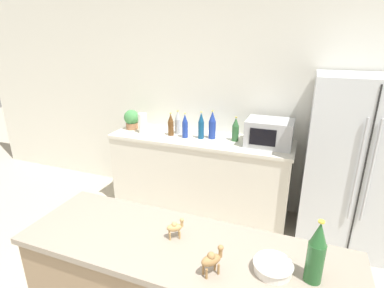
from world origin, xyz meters
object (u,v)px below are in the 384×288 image
(back_bottle_4, at_px, (235,129))
(back_bottle_0, at_px, (212,125))
(back_bottle_2, at_px, (201,126))
(camel_figurine_second, at_px, (212,259))
(refrigerator, at_px, (357,165))
(paper_towel_roll, at_px, (143,123))
(camel_figurine, at_px, (175,227))
(potted_plant, at_px, (132,119))
(microwave, at_px, (269,133))
(fruit_bowl, at_px, (273,266))
(back_bottle_1, at_px, (171,125))
(wine_bottle, at_px, (316,253))
(back_bottle_3, at_px, (178,123))
(back_bottle_5, at_px, (185,126))

(back_bottle_4, bearing_deg, back_bottle_0, -177.04)
(back_bottle_2, height_order, camel_figurine_second, back_bottle_2)
(refrigerator, relative_size, camel_figurine_second, 12.04)
(back_bottle_2, bearing_deg, paper_towel_roll, -176.54)
(back_bottle_2, distance_m, camel_figurine, 1.91)
(potted_plant, xyz_separation_m, microwave, (1.69, -0.01, 0.01))
(potted_plant, relative_size, camel_figurine, 2.05)
(potted_plant, xyz_separation_m, back_bottle_2, (0.94, -0.05, 0.02))
(paper_towel_roll, relative_size, fruit_bowl, 1.29)
(back_bottle_0, bearing_deg, camel_figurine_second, -72.55)
(potted_plant, height_order, back_bottle_1, back_bottle_1)
(refrigerator, bearing_deg, potted_plant, 177.99)
(back_bottle_1, height_order, wine_bottle, wine_bottle)
(back_bottle_1, relative_size, camel_figurine_second, 1.91)
(back_bottle_1, distance_m, back_bottle_3, 0.11)
(fruit_bowl, xyz_separation_m, camel_figurine, (-0.52, 0.06, 0.04))
(fruit_bowl, bearing_deg, refrigerator, 72.76)
(potted_plant, bearing_deg, refrigerator, -2.01)
(camel_figurine, relative_size, camel_figurine_second, 0.84)
(wine_bottle, bearing_deg, back_bottle_3, 127.61)
(microwave, height_order, back_bottle_2, back_bottle_2)
(back_bottle_1, height_order, fruit_bowl, back_bottle_1)
(refrigerator, distance_m, back_bottle_1, 1.99)
(refrigerator, distance_m, back_bottle_2, 1.62)
(back_bottle_0, bearing_deg, wine_bottle, -60.91)
(refrigerator, height_order, potted_plant, refrigerator)
(wine_bottle, bearing_deg, camel_figurine, 175.78)
(back_bottle_5, relative_size, camel_figurine, 2.43)
(potted_plant, distance_m, camel_figurine, 2.38)
(back_bottle_5, xyz_separation_m, fruit_bowl, (1.21, -1.87, -0.04))
(wine_bottle, distance_m, camel_figurine, 0.70)
(camel_figurine, bearing_deg, back_bottle_1, 115.63)
(back_bottle_2, relative_size, fruit_bowl, 1.69)
(paper_towel_roll, height_order, camel_figurine, paper_towel_roll)
(back_bottle_1, xyz_separation_m, camel_figurine_second, (1.14, -2.01, 0.02))
(back_bottle_2, bearing_deg, back_bottle_3, 166.47)
(refrigerator, relative_size, potted_plant, 7.00)
(back_bottle_0, xyz_separation_m, back_bottle_2, (-0.12, -0.05, -0.01))
(refrigerator, height_order, camel_figurine_second, refrigerator)
(back_bottle_4, height_order, camel_figurine_second, back_bottle_4)
(back_bottle_0, height_order, back_bottle_3, back_bottle_0)
(refrigerator, bearing_deg, fruit_bowl, -107.24)
(back_bottle_3, distance_m, back_bottle_4, 0.71)
(camel_figurine_second, bearing_deg, back_bottle_4, 100.47)
(refrigerator, bearing_deg, camel_figurine, -121.39)
(fruit_bowl, bearing_deg, paper_towel_roll, 133.33)
(potted_plant, bearing_deg, back_bottle_3, 2.66)
(paper_towel_roll, distance_m, back_bottle_0, 0.85)
(potted_plant, xyz_separation_m, back_bottle_3, (0.62, 0.03, 0.01))
(back_bottle_0, relative_size, camel_figurine, 2.75)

